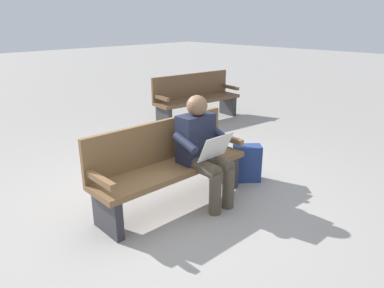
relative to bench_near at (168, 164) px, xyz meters
name	(u,v)px	position (x,y,z in m)	size (l,w,h in m)	color
ground_plane	(173,204)	(0.00, 0.07, -0.46)	(40.00, 40.00, 0.00)	gray
bench_near	(168,164)	(0.00, 0.00, 0.00)	(1.82, 0.55, 0.90)	brown
person_seated	(203,148)	(-0.28, 0.24, 0.17)	(0.58, 0.58, 1.18)	#1E2338
backpack	(247,163)	(-1.07, 0.26, -0.23)	(0.37, 0.36, 0.46)	navy
bench_far	(196,97)	(-2.65, -2.17, 0.00)	(1.85, 0.71, 0.90)	brown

